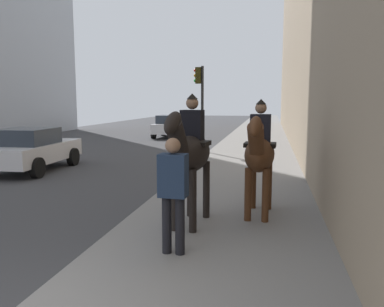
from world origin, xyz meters
name	(u,v)px	position (x,y,z in m)	size (l,w,h in m)	color
mounted_horse_near	(190,152)	(3.87, -1.29, 1.44)	(2.15, 0.70, 2.35)	black
mounted_horse_far	(259,153)	(4.69, -2.47, 1.36)	(2.15, 0.65, 2.25)	#4C2B16
pedestrian_greeting	(173,188)	(2.51, -1.31, 1.10)	(0.28, 0.41, 1.70)	black
car_near_lane	(172,126)	(21.72, 3.56, 0.74)	(3.88, 2.08, 1.44)	silver
car_mid_lane	(31,149)	(8.89, 5.19, 0.74)	(3.97, 2.12, 1.44)	silver
traffic_light_near_curb	(200,96)	(14.18, 0.36, 2.57)	(0.20, 0.44, 3.83)	black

